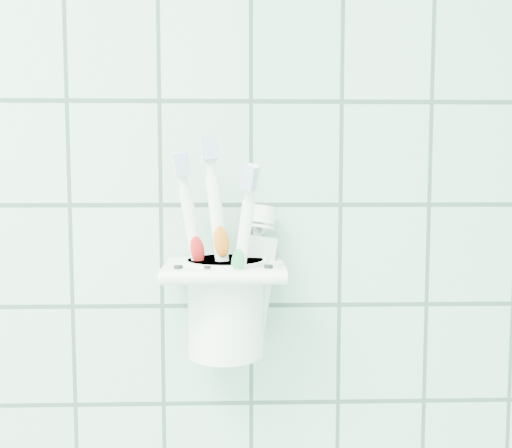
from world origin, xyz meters
TOP-DOWN VIEW (x-y plane):
  - holder_bracket at (0.65, 1.15)m, footprint 0.12×0.10m
  - cup at (0.65, 1.16)m, footprint 0.08×0.08m
  - toothbrush_pink at (0.64, 1.16)m, footprint 0.04×0.03m
  - toothbrush_blue at (0.66, 1.14)m, footprint 0.04×0.03m
  - toothbrush_orange at (0.65, 1.14)m, footprint 0.04×0.06m
  - toothpaste_tube at (0.67, 1.16)m, footprint 0.05×0.04m

SIDE VIEW (x-z plane):
  - cup at x=0.65m, z-range 1.21..1.31m
  - holder_bracket at x=0.65m, z-range 1.28..1.31m
  - toothpaste_tube at x=0.67m, z-range 1.23..1.38m
  - toothbrush_orange at x=0.65m, z-range 1.22..1.41m
  - toothbrush_pink at x=0.64m, z-range 1.22..1.42m
  - toothbrush_blue at x=0.66m, z-range 1.22..1.43m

